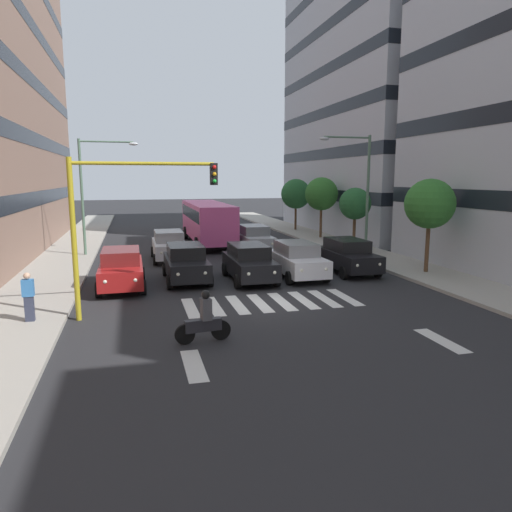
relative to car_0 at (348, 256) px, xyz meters
name	(u,v)px	position (x,y,z in m)	size (l,w,h in m)	color
ground_plane	(271,302)	(5.46, 4.62, -0.89)	(180.00, 180.00, 0.00)	#262628
sidewalk_left	(469,287)	(-3.62, 4.62, -0.81)	(3.29, 90.00, 0.15)	#9E998E
sidewalk_right	(18,318)	(14.55, 4.62, -0.81)	(3.29, 90.00, 0.15)	#9E998E
building_left_block_0	(379,95)	(-10.42, -16.51, 10.98)	(10.37, 20.77, 23.73)	#ADB2BC
crosswalk_markings	(271,302)	(5.46, 4.62, -0.88)	(6.75, 2.80, 0.01)	silver
lane_arrow_0	(441,340)	(1.75, 10.12, -0.88)	(0.50, 2.20, 0.01)	silver
lane_arrow_1	(194,365)	(9.18, 10.12, -0.88)	(0.50, 2.20, 0.01)	silver
car_0	(348,256)	(0.00, 0.00, 0.00)	(2.02, 4.44, 1.72)	black
car_1	(297,259)	(2.91, 0.46, 0.00)	(2.02, 4.44, 1.72)	silver
car_2	(249,262)	(5.35, 0.60, 0.00)	(2.02, 4.44, 1.72)	black
car_3	(186,263)	(8.25, -0.06, 0.00)	(2.02, 4.44, 1.72)	black
car_4	(121,268)	(11.16, 0.65, 0.00)	(2.02, 4.44, 1.72)	maroon
car_row2_0	(254,238)	(2.90, -7.97, 0.00)	(2.02, 4.44, 1.72)	#B2B7BC
car_row2_1	(169,245)	(8.58, -6.08, 0.00)	(2.02, 4.44, 1.72)	silver
bus_behind_traffic	(207,219)	(5.35, -12.26, 0.97)	(2.78, 10.50, 3.00)	#DB5193
motorcycle_with_rider	(204,321)	(8.65, 8.42, -0.24)	(1.70, 0.40, 1.57)	black
traffic_light_gantry	(118,210)	(11.05, 5.20, 2.86)	(4.96, 0.36, 5.50)	#AD991E
street_lamp_left	(360,184)	(-2.05, -2.99, 3.61)	(3.13, 0.28, 7.04)	#4C6B56
street_lamp_right	(92,183)	(12.89, -8.48, 3.60)	(3.50, 0.28, 6.96)	#4C6B56
street_tree_0	(430,204)	(-3.62, 1.46, 2.65)	(2.46, 2.46, 4.63)	#513823
street_tree_1	(355,204)	(-3.45, -6.28, 2.24)	(2.07, 2.07, 4.04)	#513823
street_tree_2	(321,194)	(-3.77, -12.76, 2.67)	(2.58, 2.58, 4.70)	#513823
street_tree_3	(296,194)	(-3.69, -18.52, 2.48)	(2.67, 2.67, 4.56)	#513823
pedestrian_waiting	(28,296)	(13.99, 5.40, 0.11)	(0.36, 0.24, 1.63)	#2D3347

